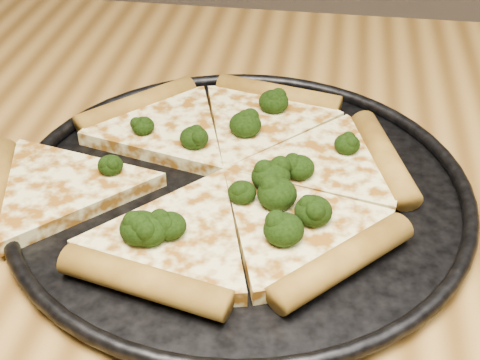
# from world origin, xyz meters

# --- Properties ---
(dining_table) EXTENTS (1.20, 0.90, 0.75)m
(dining_table) POSITION_xyz_m (0.00, 0.00, 0.66)
(dining_table) COLOR olive
(dining_table) RESTS_ON ground
(pizza_pan) EXTENTS (0.38, 0.38, 0.02)m
(pizza_pan) POSITION_xyz_m (-0.09, 0.05, 0.76)
(pizza_pan) COLOR black
(pizza_pan) RESTS_ON dining_table
(pizza) EXTENTS (0.37, 0.32, 0.02)m
(pizza) POSITION_xyz_m (-0.11, 0.06, 0.77)
(pizza) COLOR #F9ED98
(pizza) RESTS_ON pizza_pan
(broccoli_florets) EXTENTS (0.21, 0.23, 0.02)m
(broccoli_florets) POSITION_xyz_m (-0.08, 0.04, 0.78)
(broccoli_florets) COLOR black
(broccoli_florets) RESTS_ON pizza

